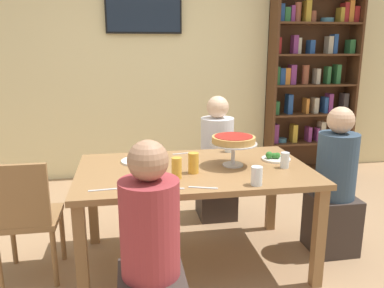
{
  "coord_description": "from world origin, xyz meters",
  "views": [
    {
      "loc": [
        -0.46,
        -2.6,
        1.58
      ],
      "look_at": [
        0.0,
        0.1,
        0.89
      ],
      "focal_mm": 36.51,
      "sensor_mm": 36.0,
      "label": 1
    }
  ],
  "objects_px": {
    "diner_near_left": "(151,266)",
    "beer_glass_amber_short": "(177,168)",
    "cutlery_fork_near": "(104,190)",
    "water_glass_clear_near": "(257,176)",
    "bookshelf": "(311,81)",
    "cutlery_knife_far": "(170,188)",
    "water_glass_clear_far": "(229,146)",
    "cutlery_knife_near": "(203,188)",
    "television": "(144,11)",
    "diner_far_right": "(217,167)",
    "deep_dish_pizza_stand": "(233,142)",
    "dining_table": "(194,179)",
    "diner_head_east": "(334,192)",
    "chair_head_west": "(26,215)",
    "salad_plate_near_diner": "(139,159)",
    "salad_plate_far_diner": "(275,158)",
    "beer_glass_amber_tall": "(193,163)",
    "water_glass_clear_spare": "(285,160)",
    "cutlery_fork_far": "(183,153)"
  },
  "relations": [
    {
      "from": "chair_head_west",
      "to": "beer_glass_amber_short",
      "type": "relative_size",
      "value": 6.21
    },
    {
      "from": "dining_table",
      "to": "beer_glass_amber_tall",
      "type": "height_order",
      "value": "beer_glass_amber_tall"
    },
    {
      "from": "deep_dish_pizza_stand",
      "to": "cutlery_knife_far",
      "type": "distance_m",
      "value": 0.67
    },
    {
      "from": "water_glass_clear_spare",
      "to": "beer_glass_amber_tall",
      "type": "bearing_deg",
      "value": -179.26
    },
    {
      "from": "deep_dish_pizza_stand",
      "to": "cutlery_fork_near",
      "type": "relative_size",
      "value": 1.88
    },
    {
      "from": "dining_table",
      "to": "cutlery_fork_near",
      "type": "bearing_deg",
      "value": -150.6
    },
    {
      "from": "diner_near_left",
      "to": "cutlery_fork_near",
      "type": "xyz_separation_m",
      "value": [
        -0.25,
        0.47,
        0.25
      ]
    },
    {
      "from": "salad_plate_near_diner",
      "to": "beer_glass_amber_short",
      "type": "relative_size",
      "value": 1.84
    },
    {
      "from": "diner_far_right",
      "to": "cutlery_knife_near",
      "type": "bearing_deg",
      "value": -17.1
    },
    {
      "from": "beer_glass_amber_short",
      "to": "water_glass_clear_spare",
      "type": "height_order",
      "value": "beer_glass_amber_short"
    },
    {
      "from": "deep_dish_pizza_stand",
      "to": "cutlery_fork_near",
      "type": "bearing_deg",
      "value": -158.36
    },
    {
      "from": "water_glass_clear_near",
      "to": "salad_plate_far_diner",
      "type": "bearing_deg",
      "value": 57.87
    },
    {
      "from": "bookshelf",
      "to": "salad_plate_near_diner",
      "type": "relative_size",
      "value": 8.57
    },
    {
      "from": "salad_plate_far_diner",
      "to": "dining_table",
      "type": "bearing_deg",
      "value": -171.56
    },
    {
      "from": "bookshelf",
      "to": "diner_far_right",
      "type": "relative_size",
      "value": 1.92
    },
    {
      "from": "television",
      "to": "bookshelf",
      "type": "bearing_deg",
      "value": -2.73
    },
    {
      "from": "diner_far_right",
      "to": "water_glass_clear_far",
      "type": "distance_m",
      "value": 0.49
    },
    {
      "from": "diner_far_right",
      "to": "beer_glass_amber_tall",
      "type": "distance_m",
      "value": 1.02
    },
    {
      "from": "diner_far_right",
      "to": "water_glass_clear_near",
      "type": "height_order",
      "value": "diner_far_right"
    },
    {
      "from": "chair_head_west",
      "to": "deep_dish_pizza_stand",
      "type": "distance_m",
      "value": 1.5
    },
    {
      "from": "diner_near_left",
      "to": "salad_plate_near_diner",
      "type": "xyz_separation_m",
      "value": [
        -0.02,
        1.04,
        0.27
      ]
    },
    {
      "from": "diner_head_east",
      "to": "diner_far_right",
      "type": "relative_size",
      "value": 1.0
    },
    {
      "from": "cutlery_fork_near",
      "to": "cutlery_knife_far",
      "type": "distance_m",
      "value": 0.4
    },
    {
      "from": "chair_head_west",
      "to": "cutlery_fork_near",
      "type": "bearing_deg",
      "value": -29.47
    },
    {
      "from": "dining_table",
      "to": "cutlery_knife_near",
      "type": "height_order",
      "value": "cutlery_knife_near"
    },
    {
      "from": "cutlery_fork_near",
      "to": "bookshelf",
      "type": "bearing_deg",
      "value": 39.35
    },
    {
      "from": "dining_table",
      "to": "cutlery_knife_near",
      "type": "bearing_deg",
      "value": -92.43
    },
    {
      "from": "cutlery_fork_far",
      "to": "diner_near_left",
      "type": "bearing_deg",
      "value": 63.94
    },
    {
      "from": "bookshelf",
      "to": "cutlery_knife_far",
      "type": "distance_m",
      "value": 3.19
    },
    {
      "from": "bookshelf",
      "to": "beer_glass_amber_tall",
      "type": "bearing_deg",
      "value": -131.29
    },
    {
      "from": "diner_far_right",
      "to": "salad_plate_far_diner",
      "type": "bearing_deg",
      "value": 22.94
    },
    {
      "from": "deep_dish_pizza_stand",
      "to": "cutlery_fork_far",
      "type": "bearing_deg",
      "value": 128.9
    },
    {
      "from": "bookshelf",
      "to": "cutlery_knife_far",
      "type": "relative_size",
      "value": 12.29
    },
    {
      "from": "television",
      "to": "diner_head_east",
      "type": "xyz_separation_m",
      "value": [
        1.32,
        -2.11,
        -1.48
      ]
    },
    {
      "from": "cutlery_fork_far",
      "to": "salad_plate_near_diner",
      "type": "bearing_deg",
      "value": 14.6
    },
    {
      "from": "cutlery_fork_near",
      "to": "water_glass_clear_near",
      "type": "bearing_deg",
      "value": -8.49
    },
    {
      "from": "chair_head_west",
      "to": "salad_plate_near_diner",
      "type": "bearing_deg",
      "value": 19.34
    },
    {
      "from": "beer_glass_amber_short",
      "to": "water_glass_clear_near",
      "type": "height_order",
      "value": "beer_glass_amber_short"
    },
    {
      "from": "diner_near_left",
      "to": "beer_glass_amber_short",
      "type": "height_order",
      "value": "diner_near_left"
    },
    {
      "from": "diner_far_right",
      "to": "beer_glass_amber_short",
      "type": "xyz_separation_m",
      "value": [
        -0.5,
        -0.98,
        0.32
      ]
    },
    {
      "from": "diner_far_right",
      "to": "water_glass_clear_spare",
      "type": "height_order",
      "value": "diner_far_right"
    },
    {
      "from": "diner_head_east",
      "to": "beer_glass_amber_tall",
      "type": "xyz_separation_m",
      "value": [
        -1.12,
        -0.11,
        0.32
      ]
    },
    {
      "from": "chair_head_west",
      "to": "cutlery_knife_near",
      "type": "height_order",
      "value": "chair_head_west"
    },
    {
      "from": "dining_table",
      "to": "diner_head_east",
      "type": "distance_m",
      "value": 1.11
    },
    {
      "from": "water_glass_clear_spare",
      "to": "cutlery_fork_far",
      "type": "height_order",
      "value": "water_glass_clear_spare"
    },
    {
      "from": "water_glass_clear_near",
      "to": "cutlery_knife_far",
      "type": "relative_size",
      "value": 0.66
    },
    {
      "from": "deep_dish_pizza_stand",
      "to": "beer_glass_amber_short",
      "type": "bearing_deg",
      "value": -153.93
    },
    {
      "from": "water_glass_clear_far",
      "to": "cutlery_knife_near",
      "type": "xyz_separation_m",
      "value": [
        -0.37,
        -0.79,
        -0.05
      ]
    },
    {
      "from": "television",
      "to": "water_glass_clear_near",
      "type": "height_order",
      "value": "television"
    },
    {
      "from": "diner_head_east",
      "to": "water_glass_clear_far",
      "type": "xyz_separation_m",
      "value": [
        -0.74,
        0.39,
        0.3
      ]
    }
  ]
}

